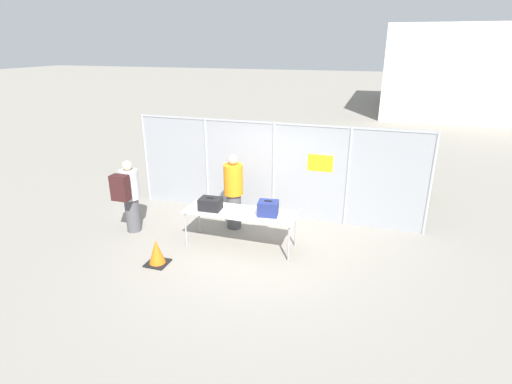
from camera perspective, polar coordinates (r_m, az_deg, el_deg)
name	(u,v)px	position (r m, az deg, el deg)	size (l,w,h in m)	color
ground_plane	(248,251)	(8.58, -1.18, -8.40)	(120.00, 120.00, 0.00)	gray
fence_section	(274,168)	(9.86, 2.58, 3.40)	(7.28, 0.07, 2.40)	#9EA0A5
inspection_table	(240,214)	(8.47, -2.26, -3.16)	(2.40, 0.79, 0.80)	silver
suitcase_black	(210,204)	(8.57, -6.52, -1.70)	(0.47, 0.37, 0.28)	black
suitcase_navy	(268,208)	(8.23, 1.74, -2.34)	(0.44, 0.37, 0.33)	navy
traveler_hooded	(129,194)	(9.48, -17.74, -0.29)	(0.42, 0.65, 1.71)	#4C4C51
security_worker_near	(234,191)	(9.27, -3.22, 0.15)	(0.44, 0.44, 1.79)	#4C4C51
utility_trailer	(362,176)	(12.38, 14.92, 2.22)	(4.47, 2.00, 0.70)	#4C6B47
distant_hangar	(474,70)	(29.75, 28.69, 15.10)	(10.82, 11.32, 5.15)	beige
traffic_cone	(157,253)	(8.24, -14.01, -8.43)	(0.43, 0.43, 0.53)	black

